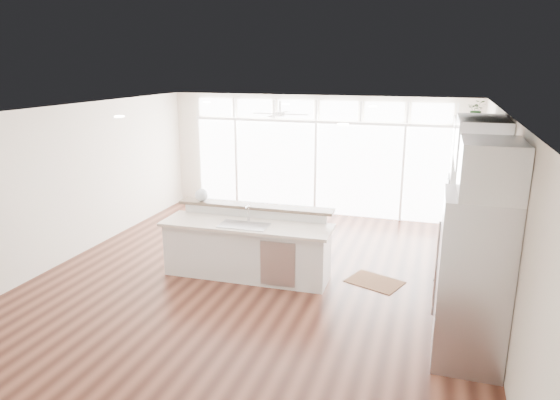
% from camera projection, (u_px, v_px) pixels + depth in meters
% --- Properties ---
extents(floor, '(7.00, 8.00, 0.02)m').
position_uv_depth(floor, '(257.00, 280.00, 8.06)').
color(floor, '#3D1B12').
rests_on(floor, ground).
extents(ceiling, '(7.00, 8.00, 0.02)m').
position_uv_depth(ceiling, '(255.00, 111.00, 7.35)').
color(ceiling, white).
rests_on(ceiling, wall_back).
extents(wall_back, '(7.00, 0.04, 2.70)m').
position_uv_depth(wall_back, '(317.00, 155.00, 11.38)').
color(wall_back, silver).
rests_on(wall_back, floor).
extents(wall_front, '(7.00, 0.04, 2.70)m').
position_uv_depth(wall_front, '(85.00, 323.00, 4.03)').
color(wall_front, silver).
rests_on(wall_front, floor).
extents(wall_left, '(0.04, 8.00, 2.70)m').
position_uv_depth(wall_left, '(68.00, 183.00, 8.72)').
color(wall_left, silver).
rests_on(wall_left, floor).
extents(wall_right, '(0.04, 8.00, 2.70)m').
position_uv_depth(wall_right, '(501.00, 220.00, 6.68)').
color(wall_right, silver).
rests_on(wall_right, floor).
extents(glass_wall, '(5.80, 0.06, 2.08)m').
position_uv_depth(glass_wall, '(316.00, 169.00, 11.40)').
color(glass_wall, white).
rests_on(glass_wall, wall_back).
extents(transom_row, '(5.90, 0.06, 0.40)m').
position_uv_depth(transom_row, '(317.00, 110.00, 11.05)').
color(transom_row, white).
rests_on(transom_row, wall_back).
extents(desk_window, '(0.04, 0.85, 0.85)m').
position_uv_depth(desk_window, '(497.00, 200.00, 6.92)').
color(desk_window, white).
rests_on(desk_window, wall_right).
extents(ceiling_fan, '(1.16, 1.16, 0.32)m').
position_uv_depth(ceiling_fan, '(280.00, 109.00, 10.12)').
color(ceiling_fan, white).
rests_on(ceiling_fan, ceiling).
extents(recessed_lights, '(3.40, 3.00, 0.02)m').
position_uv_depth(recessed_lights, '(260.00, 111.00, 7.54)').
color(recessed_lights, '#EEE2CA').
rests_on(recessed_lights, ceiling).
extents(oven_cabinet, '(0.64, 1.20, 2.50)m').
position_uv_depth(oven_cabinet, '(468.00, 193.00, 8.46)').
color(oven_cabinet, white).
rests_on(oven_cabinet, floor).
extents(desk_nook, '(0.72, 1.30, 0.76)m').
position_uv_depth(desk_nook, '(464.00, 274.00, 7.32)').
color(desk_nook, white).
rests_on(desk_nook, floor).
extents(upper_cabinets, '(0.64, 1.30, 0.64)m').
position_uv_depth(upper_cabinets, '(481.00, 141.00, 6.79)').
color(upper_cabinets, white).
rests_on(upper_cabinets, wall_right).
extents(refrigerator, '(0.76, 0.90, 2.00)m').
position_uv_depth(refrigerator, '(473.00, 280.00, 5.65)').
color(refrigerator, '#B1B2B6').
rests_on(refrigerator, floor).
extents(fridge_cabinet, '(0.64, 0.90, 0.60)m').
position_uv_depth(fridge_cabinet, '(491.00, 168.00, 5.29)').
color(fridge_cabinet, white).
rests_on(fridge_cabinet, wall_right).
extents(framed_photos, '(0.06, 0.22, 0.80)m').
position_uv_depth(framed_photos, '(492.00, 199.00, 7.53)').
color(framed_photos, black).
rests_on(framed_photos, wall_right).
extents(kitchen_island, '(2.79, 1.11, 1.10)m').
position_uv_depth(kitchen_island, '(247.00, 244.00, 8.06)').
color(kitchen_island, white).
rests_on(kitchen_island, floor).
extents(rug, '(0.98, 0.85, 0.01)m').
position_uv_depth(rug, '(375.00, 282.00, 7.97)').
color(rug, '#3C2113').
rests_on(rug, floor).
extents(office_chair, '(0.62, 0.58, 1.10)m').
position_uv_depth(office_chair, '(459.00, 255.00, 7.62)').
color(office_chair, black).
rests_on(office_chair, floor).
extents(fishbowl, '(0.23, 0.23, 0.22)m').
position_uv_depth(fishbowl, '(202.00, 195.00, 8.51)').
color(fishbowl, white).
rests_on(fishbowl, kitchen_island).
extents(monitor, '(0.16, 0.53, 0.44)m').
position_uv_depth(monitor, '(462.00, 235.00, 7.19)').
color(monitor, black).
rests_on(monitor, desk_nook).
extents(keyboard, '(0.12, 0.32, 0.02)m').
position_uv_depth(keyboard, '(448.00, 248.00, 7.29)').
color(keyboard, silver).
rests_on(keyboard, desk_nook).
extents(potted_plant, '(0.29, 0.32, 0.24)m').
position_uv_depth(potted_plant, '(476.00, 112.00, 8.10)').
color(potted_plant, '#285323').
rests_on(potted_plant, oven_cabinet).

